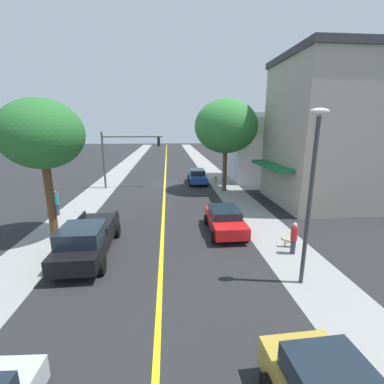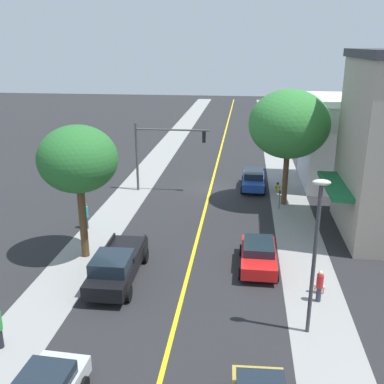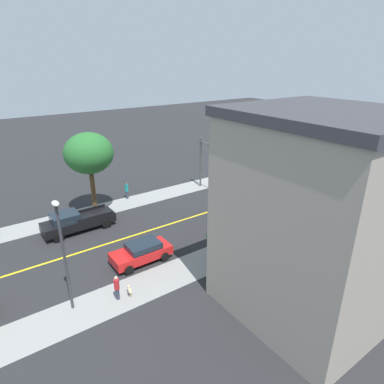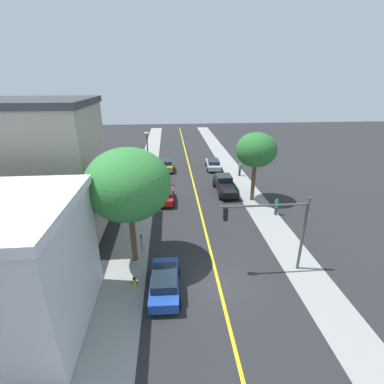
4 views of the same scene
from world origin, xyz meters
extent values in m
plane|color=#262628|center=(0.00, 0.00, 0.00)|extent=(140.00, 140.00, 0.00)
cube|color=gray|center=(-6.34, 0.00, 0.00)|extent=(2.88, 126.00, 0.01)
cube|color=gray|center=(6.34, 0.00, 0.00)|extent=(2.88, 126.00, 0.01)
cube|color=yellow|center=(0.00, 0.00, 0.00)|extent=(0.20, 126.00, 0.00)
cube|color=#A39989|center=(-13.19, 8.01, 5.41)|extent=(8.23, 7.67, 10.82)
cube|color=#38383D|center=(-13.19, 8.01, 11.07)|extent=(8.53, 7.97, 0.50)
cube|color=#196638|center=(-8.43, 8.01, 3.13)|extent=(1.28, 5.83, 0.24)
cylinder|color=brown|center=(-5.84, 3.04, 1.96)|extent=(0.41, 0.41, 3.92)
ellipsoid|color=#337F38|center=(-5.84, 3.04, 6.11)|extent=(5.83, 5.83, 4.96)
cylinder|color=brown|center=(6.13, 13.29, 2.07)|extent=(0.43, 0.43, 4.13)
ellipsoid|color=#286B2D|center=(6.13, 13.29, 5.74)|extent=(4.30, 4.30, 3.65)
cylinder|color=yellow|center=(-5.55, 0.08, 0.31)|extent=(0.24, 0.24, 0.61)
sphere|color=#232328|center=(-5.55, 0.08, 0.68)|extent=(0.22, 0.22, 0.22)
cylinder|color=#232328|center=(-5.72, 0.08, 0.34)|extent=(0.10, 0.10, 0.10)
cylinder|color=#232328|center=(-5.38, 0.08, 0.34)|extent=(0.10, 0.10, 0.10)
cylinder|color=#4C4C51|center=(-5.42, 4.21, 0.59)|extent=(0.07, 0.07, 1.17)
cube|color=#2D2D33|center=(-5.42, 4.21, 1.30)|extent=(0.12, 0.18, 0.26)
cylinder|color=#474C47|center=(5.96, 1.07, 2.80)|extent=(0.20, 0.20, 5.60)
cylinder|color=#474C47|center=(3.02, 1.07, 5.12)|extent=(5.88, 0.14, 0.14)
cube|color=black|center=(0.48, 1.07, 4.62)|extent=(0.26, 0.32, 0.90)
sphere|color=red|center=(0.48, 1.07, 4.92)|extent=(0.20, 0.20, 0.20)
sphere|color=yellow|center=(0.48, 1.07, 4.62)|extent=(0.20, 0.20, 0.20)
sphere|color=green|center=(0.48, 1.07, 4.32)|extent=(0.20, 0.20, 0.20)
cylinder|color=#38383D|center=(-5.67, 19.01, 3.24)|extent=(0.16, 0.16, 6.49)
ellipsoid|color=silver|center=(-5.67, 19.01, 6.64)|extent=(0.70, 0.36, 0.24)
cube|color=red|center=(-3.70, 13.53, 0.64)|extent=(1.85, 4.23, 0.65)
cube|color=#19232D|center=(-3.70, 13.32, 1.19)|extent=(1.62, 2.29, 0.45)
cylinder|color=black|center=(-4.61, 14.93, 0.32)|extent=(0.22, 0.64, 0.64)
cylinder|color=black|center=(-2.77, 14.93, 0.32)|extent=(0.22, 0.64, 0.64)
cylinder|color=black|center=(-4.62, 12.14, 0.32)|extent=(0.22, 0.64, 0.64)
cylinder|color=black|center=(-2.78, 12.14, 0.32)|extent=(0.22, 0.64, 0.64)
cube|color=#1E429E|center=(-3.57, -0.47, 0.64)|extent=(1.87, 4.54, 0.65)
cube|color=#19232D|center=(-3.57, -0.70, 1.23)|extent=(1.61, 2.47, 0.53)
cylinder|color=black|center=(-4.42, 1.03, 0.32)|extent=(0.23, 0.64, 0.64)
cylinder|color=black|center=(-2.65, 0.99, 0.32)|extent=(0.23, 0.64, 0.64)
cylinder|color=black|center=(-4.49, -1.94, 0.32)|extent=(0.23, 0.64, 0.64)
cylinder|color=black|center=(-2.72, -1.98, 0.32)|extent=(0.23, 0.64, 0.64)
cube|color=black|center=(3.51, 15.64, 0.77)|extent=(2.05, 5.89, 0.73)
cube|color=#19232D|center=(3.49, 16.70, 1.47)|extent=(1.83, 2.14, 0.67)
cube|color=black|center=(2.63, 14.45, 1.25)|extent=(0.15, 3.05, 0.24)
cube|color=black|center=(4.43, 14.48, 1.25)|extent=(0.15, 3.05, 0.24)
cylinder|color=black|center=(2.50, 17.62, 0.40)|extent=(0.29, 0.80, 0.80)
cylinder|color=black|center=(4.45, 17.65, 0.40)|extent=(0.29, 0.80, 0.80)
cylinder|color=black|center=(2.56, 13.63, 0.40)|extent=(0.29, 0.80, 0.80)
cylinder|color=black|center=(4.52, 13.67, 0.40)|extent=(0.29, 0.80, 0.80)
cylinder|color=#33384C|center=(-6.47, 16.55, 0.37)|extent=(0.24, 0.24, 0.73)
cylinder|color=red|center=(-6.47, 16.55, 1.07)|extent=(0.32, 0.32, 0.67)
sphere|color=beige|center=(-6.47, 16.55, 1.51)|extent=(0.21, 0.21, 0.21)
cylinder|color=#33384C|center=(7.45, 9.43, 0.40)|extent=(0.25, 0.25, 0.80)
cylinder|color=teal|center=(7.45, 9.43, 1.17)|extent=(0.34, 0.34, 0.73)
sphere|color=brown|center=(7.45, 9.43, 1.65)|extent=(0.23, 0.23, 0.23)
ellipsoid|color=#C6B28C|center=(-6.62, 15.82, 0.36)|extent=(0.62, 0.36, 0.26)
sphere|color=#C6B28C|center=(-6.30, 15.76, 0.44)|extent=(0.20, 0.20, 0.20)
cylinder|color=#C6B28C|center=(-6.42, 15.78, 0.12)|extent=(0.09, 0.09, 0.23)
cylinder|color=#C6B28C|center=(-6.82, 15.86, 0.12)|extent=(0.09, 0.09, 0.23)
camera|label=1|loc=(-0.44, 28.16, 6.15)|focal=24.94mm
camera|label=2|loc=(-2.73, 35.48, 11.62)|focal=41.56mm
camera|label=3|loc=(-22.14, 22.20, 13.43)|focal=30.87mm
camera|label=4|loc=(-3.00, -14.64, 12.74)|focal=25.85mm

